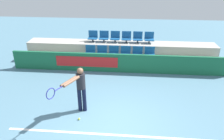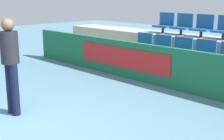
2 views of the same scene
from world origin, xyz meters
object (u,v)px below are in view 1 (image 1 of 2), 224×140
Objects in this scene: stadium_chair_8 at (115,37)px; tennis_ball at (79,119)px; stadium_chair_3 at (126,52)px; stadium_chair_9 at (126,37)px; stadium_chair_11 at (149,38)px; stadium_chair_5 at (150,53)px; stadium_chair_1 at (102,52)px; stadium_chair_2 at (114,52)px; stadium_chair_4 at (138,53)px; stadium_chair_6 at (93,36)px; stadium_chair_10 at (138,38)px; tennis_player at (79,87)px; stadium_chair_0 at (90,51)px; stadium_chair_7 at (104,37)px.

stadium_chair_8 reaches higher than tennis_ball.
tennis_ball is at bearing -107.44° from stadium_chair_3.
stadium_chair_9 is 1.12m from stadium_chair_11.
stadium_chair_8 is 1.00× the size of stadium_chair_11.
stadium_chair_5 is 1.00× the size of stadium_chair_11.
stadium_chair_8 is at bearing 57.69° from stadium_chair_1.
stadium_chair_8 is (0.00, 0.89, 0.47)m from stadium_chair_2.
stadium_chair_1 is 2.25m from stadium_chair_5.
stadium_chair_8 is 1.00× the size of stadium_chair_9.
stadium_chair_9 is at bearing 122.31° from stadium_chair_4.
stadium_chair_6 reaches higher than stadium_chair_3.
stadium_chair_11 is (0.56, 0.00, 0.00)m from stadium_chair_10.
stadium_chair_6 is (-1.12, 0.89, 0.47)m from stadium_chair_2.
tennis_player is at bearing -123.32° from stadium_chair_5.
stadium_chair_10 is at bearing 90.00° from stadium_chair_4.
stadium_chair_10 is (0.00, 0.89, 0.47)m from stadium_chair_4.
stadium_chair_10 is at bearing 21.57° from stadium_chair_0.
stadium_chair_9 reaches higher than stadium_chair_2.
stadium_chair_7 is at bearing 87.80° from tennis_ball.
stadium_chair_7 is 8.02× the size of tennis_ball.
stadium_chair_8 reaches higher than stadium_chair_3.
stadium_chair_11 is at bearing 0.00° from stadium_chair_9.
stadium_chair_0 and stadium_chair_1 have the same top height.
tennis_player reaches higher than stadium_chair_3.
stadium_chair_1 is at bearing -158.43° from stadium_chair_11.
stadium_chair_2 is 8.02× the size of tennis_ball.
stadium_chair_1 is 0.34× the size of tennis_player.
stadium_chair_11 is (1.68, 0.00, 0.00)m from stadium_chair_8.
stadium_chair_6 is 1.12m from stadium_chair_8.
tennis_ball is (-0.76, -5.08, -1.14)m from stadium_chair_8.
stadium_chair_1 is 1.15m from stadium_chair_6.
stadium_chair_11 is at bearing 38.34° from stadium_chair_3.
stadium_chair_1 and stadium_chair_5 have the same top height.
stadium_chair_11 reaches higher than tennis_ball.
stadium_chair_4 is at bearing 88.62° from tennis_player.
stadium_chair_4 is 4.65m from tennis_ball.
stadium_chair_3 is at bearing -57.69° from stadium_chair_8.
stadium_chair_1 reaches higher than tennis_ball.
tennis_ball is (-1.88, -5.08, -1.14)m from stadium_chair_10.
stadium_chair_3 is 0.34× the size of tennis_player.
stadium_chair_0 is 1.00× the size of stadium_chair_9.
stadium_chair_10 is at bearing 27.80° from stadium_chair_1.
stadium_chair_2 is at bearing 0.00° from stadium_chair_0.
stadium_chair_5 is (1.12, 0.00, 0.00)m from stadium_chair_3.
stadium_chair_3 is at bearing -90.00° from stadium_chair_9.
stadium_chair_9 is (1.12, 0.89, 0.47)m from stadium_chair_1.
tennis_player is at bearing -101.86° from stadium_chair_2.
stadium_chair_1 is at bearing 180.00° from stadium_chair_5.
stadium_chair_5 is at bearing -27.80° from stadium_chair_8.
stadium_chair_7 reaches higher than stadium_chair_5.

